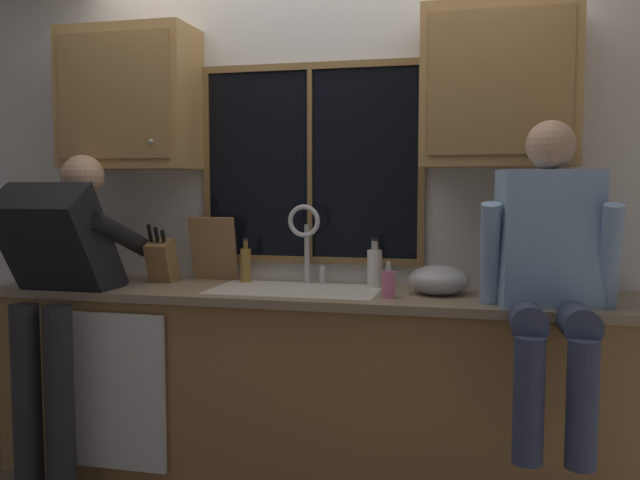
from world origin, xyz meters
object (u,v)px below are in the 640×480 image
object	(u,v)px
person_standing	(59,282)
soap_dispenser	(388,284)
bottle_tall_clear	(375,267)
mixing_bowl	(439,280)
bottle_green_glass	(246,264)
cutting_board	(214,249)
person_sitting_on_counter	(550,264)
knife_block	(162,261)

from	to	relation	value
person_standing	soap_dispenser	distance (m)	1.54
person_standing	bottle_tall_clear	distance (m)	1.50
mixing_bowl	bottle_green_glass	xyz separation A→B (m)	(-0.99, 0.14, 0.03)
cutting_board	bottle_tall_clear	bearing A→B (deg)	-2.96
soap_dispenser	bottle_tall_clear	distance (m)	0.32
person_sitting_on_counter	bottle_tall_clear	size ratio (longest dim) A/B	5.27
soap_dispenser	cutting_board	bearing A→B (deg)	160.60
person_standing	bottle_green_glass	size ratio (longest dim) A/B	6.90
person_sitting_on_counter	bottle_tall_clear	world-z (taller)	person_sitting_on_counter
person_standing	mixing_bowl	bearing A→B (deg)	11.42
person_standing	person_sitting_on_counter	world-z (taller)	person_sitting_on_counter
knife_block	bottle_green_glass	distance (m)	0.43
person_standing	mixing_bowl	distance (m)	1.77
cutting_board	bottle_green_glass	world-z (taller)	cutting_board
mixing_bowl	soap_dispenser	size ratio (longest dim) A/B	1.69
person_sitting_on_counter	knife_block	bearing A→B (deg)	169.44
knife_block	bottle_tall_clear	world-z (taller)	knife_block
bottle_green_glass	person_standing	bearing A→B (deg)	-146.59
person_standing	bottle_green_glass	xyz separation A→B (m)	(0.75, 0.49, 0.05)
soap_dispenser	bottle_tall_clear	xyz separation A→B (m)	(-0.11, 0.30, 0.04)
cutting_board	mixing_bowl	bearing A→B (deg)	-8.77
person_sitting_on_counter	bottle_green_glass	bearing A→B (deg)	162.80
mixing_bowl	person_sitting_on_counter	bearing A→B (deg)	-33.75
person_standing	person_sitting_on_counter	distance (m)	2.19
person_sitting_on_counter	bottle_green_glass	world-z (taller)	person_sitting_on_counter
person_standing	person_sitting_on_counter	size ratio (longest dim) A/B	1.24
knife_block	mixing_bowl	bearing A→B (deg)	-1.78
cutting_board	soap_dispenser	xyz separation A→B (m)	(0.97, -0.34, -0.10)
cutting_board	bottle_green_glass	bearing A→B (deg)	-11.49
bottle_green_glass	bottle_tall_clear	xyz separation A→B (m)	(0.67, -0.01, 0.01)
person_standing	bottle_tall_clear	world-z (taller)	person_standing
bottle_green_glass	person_sitting_on_counter	bearing A→B (deg)	-17.20
bottle_green_glass	bottle_tall_clear	world-z (taller)	bottle_tall_clear
cutting_board	bottle_green_glass	xyz separation A→B (m)	(0.19, -0.04, -0.07)
knife_block	cutting_board	distance (m)	0.27
knife_block	bottle_green_glass	bearing A→B (deg)	13.34
soap_dispenser	bottle_green_glass	world-z (taller)	bottle_green_glass
knife_block	soap_dispenser	xyz separation A→B (m)	(1.20, -0.20, -0.05)
person_sitting_on_counter	soap_dispenser	xyz separation A→B (m)	(-0.66, 0.14, -0.12)
cutting_board	knife_block	bearing A→B (deg)	-148.59
mixing_bowl	bottle_green_glass	world-z (taller)	bottle_green_glass
person_standing	knife_block	xyz separation A→B (m)	(0.33, 0.39, 0.07)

